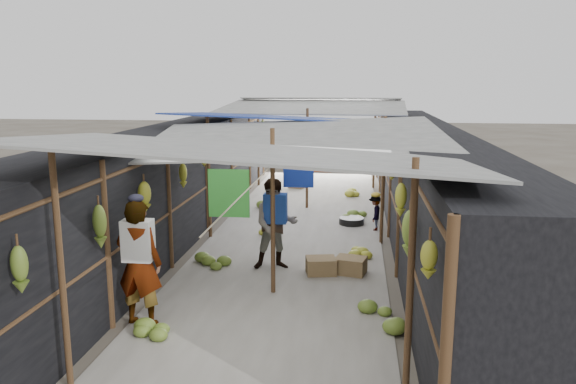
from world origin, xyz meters
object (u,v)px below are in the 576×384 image
at_px(vendor_elderly, 139,263).
at_px(vendor_seated, 375,213).
at_px(crate_near, 321,266).
at_px(black_basin, 351,221).
at_px(shopper_blue, 275,224).

bearing_deg(vendor_elderly, vendor_seated, -115.54).
bearing_deg(crate_near, black_basin, 71.14).
bearing_deg(vendor_elderly, crate_near, -128.65).
bearing_deg(vendor_seated, vendor_elderly, -26.22).
distance_m(black_basin, vendor_elderly, 6.46).
bearing_deg(crate_near, vendor_elderly, -145.94).
bearing_deg(vendor_seated, shopper_blue, -27.42).
xyz_separation_m(crate_near, shopper_blue, (-0.82, 0.22, 0.66)).
xyz_separation_m(black_basin, vendor_seated, (0.52, -0.45, 0.32)).
bearing_deg(vendor_seated, crate_near, -12.73).
xyz_separation_m(crate_near, black_basin, (0.49, 3.46, -0.06)).
relative_size(black_basin, vendor_seated, 0.71).
height_order(crate_near, vendor_seated, vendor_seated).
relative_size(shopper_blue, vendor_seated, 2.00).
relative_size(black_basin, shopper_blue, 0.35).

